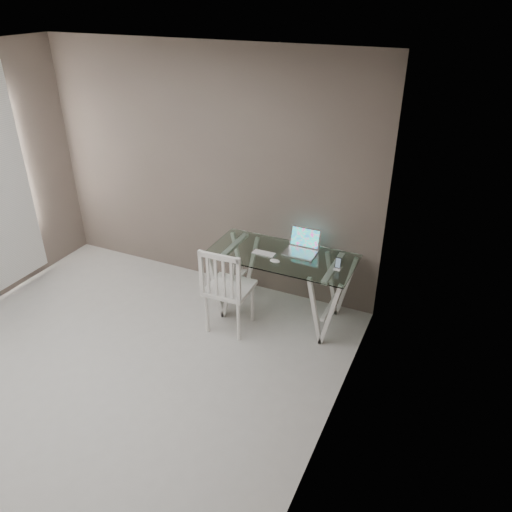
% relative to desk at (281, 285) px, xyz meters
% --- Properties ---
extents(room, '(4.50, 4.52, 2.71)m').
position_rel_desk_xyz_m(room, '(-1.15, -1.79, 1.33)').
color(room, '#B2B0AA').
rests_on(room, ground).
extents(desk, '(1.50, 0.70, 0.75)m').
position_rel_desk_xyz_m(desk, '(0.00, 0.00, 0.00)').
color(desk, silver).
rests_on(desk, ground).
extents(chair, '(0.45, 0.45, 0.96)m').
position_rel_desk_xyz_m(chair, '(-0.40, -0.47, 0.15)').
color(chair, white).
rests_on(chair, ground).
extents(laptop, '(0.33, 0.29, 0.22)m').
position_rel_desk_xyz_m(laptop, '(0.16, 0.17, 0.42)').
color(laptop, '#B4B4B8').
rests_on(laptop, desk).
extents(keyboard, '(0.25, 0.11, 0.01)m').
position_rel_desk_xyz_m(keyboard, '(-0.18, -0.05, 0.37)').
color(keyboard, silver).
rests_on(keyboard, desk).
extents(mouse, '(0.10, 0.06, 0.03)m').
position_rel_desk_xyz_m(mouse, '(-0.00, -0.17, 0.38)').
color(mouse, white).
rests_on(mouse, desk).
extents(phone_dock, '(0.07, 0.07, 0.12)m').
position_rel_desk_xyz_m(phone_dock, '(0.60, -0.04, 0.40)').
color(phone_dock, white).
rests_on(phone_dock, desk).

